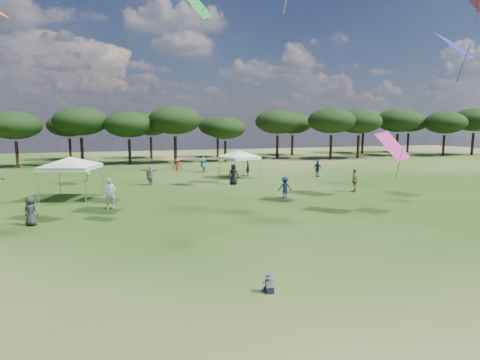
% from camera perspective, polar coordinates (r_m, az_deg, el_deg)
% --- Properties ---
extents(ground, '(140.00, 140.00, 0.00)m').
position_cam_1_polar(ground, '(11.26, 7.96, -19.95)').
color(ground, '#305218').
rests_on(ground, ground).
extents(tree_line, '(108.78, 17.63, 7.77)m').
position_cam_1_polar(tree_line, '(56.77, -10.60, 8.10)').
color(tree_line, black).
rests_on(tree_line, ground).
extents(tent_left, '(6.39, 6.39, 3.28)m').
position_cam_1_polar(tent_left, '(29.93, -22.98, 2.81)').
color(tent_left, gray).
rests_on(tent_left, ground).
extents(tent_right, '(5.82, 5.82, 2.99)m').
position_cam_1_polar(tent_right, '(38.63, -0.06, 4.06)').
color(tent_right, gray).
rests_on(tent_right, ground).
extents(toddler, '(0.43, 0.46, 0.60)m').
position_cam_1_polar(toddler, '(13.02, 4.21, -14.57)').
color(toddler, black).
rests_on(toddler, ground).
extents(festival_crowd, '(30.03, 21.31, 1.91)m').
position_cam_1_polar(festival_crowd, '(34.73, -10.62, 0.62)').
color(festival_crowd, '#973519').
rests_on(festival_crowd, ground).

